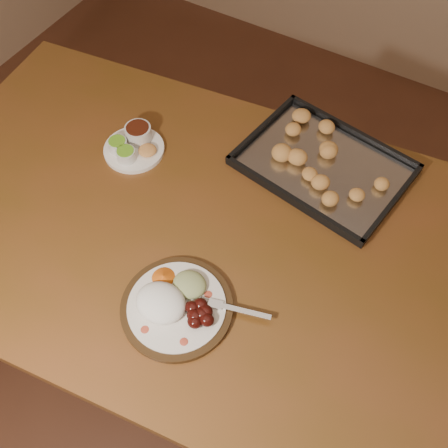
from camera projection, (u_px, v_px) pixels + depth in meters
The scene contains 5 objects.
ground at pixel (234, 444), 1.63m from camera, with size 4.00×4.00×0.00m, color brown.
dining_table at pixel (198, 248), 1.28m from camera, with size 1.60×1.07×0.75m.
dinner_plate at pixel (175, 304), 1.07m from camera, with size 0.31×0.24×0.06m.
condiment_saucer at pixel (133, 145), 1.32m from camera, with size 0.16×0.16×0.05m.
baking_tray at pixel (323, 164), 1.29m from camera, with size 0.45×0.36×0.04m.
Camera 1 is at (0.12, -0.27, 1.76)m, focal length 40.00 mm.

